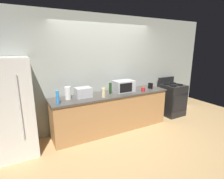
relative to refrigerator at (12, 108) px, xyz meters
The scene contains 13 objects.
ground_plane 2.27m from the refrigerator, 11.03° to the right, with size 8.00×8.00×0.00m, color tan.
back_wall 2.14m from the refrigerator, 11.32° to the left, with size 6.40×0.10×2.70m, color #9EA399.
counter_run 2.10m from the refrigerator, ahead, with size 2.84×0.64×0.90m.
refrigerator is the anchor object (origin of this frame).
stove_range 4.07m from the refrigerator, ahead, with size 0.60×0.61×1.08m.
microwave 2.40m from the refrigerator, ahead, with size 0.48×0.35×0.27m.
toaster_oven 1.38m from the refrigerator, ahead, with size 0.34×0.26×0.21m, color #B7BABF.
paper_towel_roll 1.04m from the refrigerator, ahead, with size 0.12×0.12×0.27m, color white.
cordless_phone 3.17m from the refrigerator, ahead, with size 0.05×0.11×0.15m, color black.
bottle_wine 2.03m from the refrigerator, ahead, with size 0.06×0.06×0.25m, color #1E3F19.
bottle_spray_cleaner 0.81m from the refrigerator, 12.35° to the right, with size 0.06×0.06×0.26m, color #338CE5.
bottle_hand_soap 1.76m from the refrigerator, ahead, with size 0.07×0.07×0.21m, color beige.
mug_red 2.82m from the refrigerator, ahead, with size 0.09×0.09×0.10m, color red.
Camera 1 is at (-1.90, -3.06, 1.99)m, focal length 28.17 mm.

